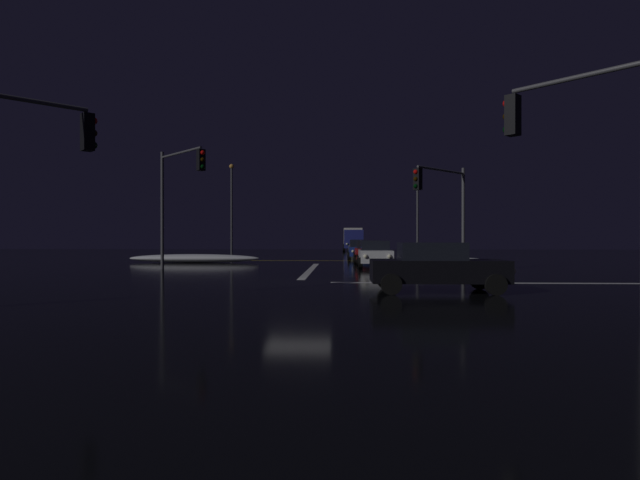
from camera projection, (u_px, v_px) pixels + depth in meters
name	position (u px, v px, depth m)	size (l,w,h in m)	color
ground	(298.00, 284.00, 19.70)	(120.00, 120.00, 0.10)	black
stop_line_north	(311.00, 270.00, 27.54)	(0.35, 13.42, 0.01)	white
centre_line_ns	(320.00, 261.00, 39.14)	(22.00, 0.15, 0.01)	yellow
crosswalk_bar_east	(507.00, 283.00, 19.37)	(13.42, 0.40, 0.01)	white
snow_bank_left_curb	(194.00, 258.00, 35.81)	(9.23, 1.50, 0.60)	white
snow_bank_right_curb	(439.00, 260.00, 36.47)	(6.23, 1.50, 0.36)	white
sedan_white	(375.00, 254.00, 29.89)	(2.02, 4.33, 1.57)	silver
sedan_red	(369.00, 251.00, 35.13)	(2.02, 4.33, 1.57)	maroon
sedan_blue	(360.00, 250.00, 41.00)	(2.02, 4.33, 1.57)	navy
sedan_gray	(358.00, 248.00, 47.65)	(2.02, 4.33, 1.57)	slate
sedan_silver	(358.00, 247.00, 54.25)	(2.02, 4.33, 1.57)	#B7B7BC
sedan_green	(358.00, 246.00, 60.92)	(2.02, 4.33, 1.57)	#14512D
box_truck	(353.00, 238.00, 67.58)	(2.68, 8.28, 3.08)	navy
sedan_black_crossing	(436.00, 267.00, 16.15)	(4.33, 2.02, 1.57)	black
traffic_signal_se	(581.00, 142.00, 12.08)	(2.45, 2.45, 5.83)	#4C4C51
traffic_signal_nw	(177.00, 186.00, 26.96)	(3.32, 3.32, 6.49)	#4C4C51
traffic_signal_sw	(0.00, 152.00, 12.96)	(3.06, 3.06, 5.62)	#4C4C51
traffic_signal_ne	(444.00, 197.00, 26.34)	(3.20, 3.20, 5.51)	#4C4C51
streetlamp_left_far	(232.00, 203.00, 49.48)	(0.44, 0.44, 8.91)	#424247
streetlamp_right_far	(417.00, 205.00, 48.75)	(0.44, 0.44, 8.45)	#424247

